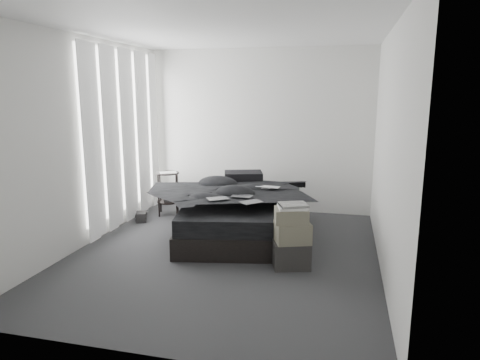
% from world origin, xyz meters
% --- Properties ---
extents(floor, '(3.60, 4.20, 0.01)m').
position_xyz_m(floor, '(0.00, 0.00, 0.00)').
color(floor, '#303032').
rests_on(floor, ground).
extents(ceiling, '(3.60, 4.20, 0.01)m').
position_xyz_m(ceiling, '(0.00, 0.00, 2.60)').
color(ceiling, white).
rests_on(ceiling, ground).
extents(wall_back, '(3.60, 0.01, 2.60)m').
position_xyz_m(wall_back, '(0.00, 2.10, 1.30)').
color(wall_back, silver).
rests_on(wall_back, ground).
extents(wall_front, '(3.60, 0.01, 2.60)m').
position_xyz_m(wall_front, '(0.00, -2.10, 1.30)').
color(wall_front, silver).
rests_on(wall_front, ground).
extents(wall_left, '(0.01, 4.20, 2.60)m').
position_xyz_m(wall_left, '(-1.80, 0.00, 1.30)').
color(wall_left, silver).
rests_on(wall_left, ground).
extents(wall_right, '(0.01, 4.20, 2.60)m').
position_xyz_m(wall_right, '(1.80, 0.00, 1.30)').
color(wall_right, silver).
rests_on(wall_right, ground).
extents(window_left, '(0.02, 2.00, 2.30)m').
position_xyz_m(window_left, '(-1.78, 0.90, 1.35)').
color(window_left, white).
rests_on(window_left, wall_left).
extents(curtain_left, '(0.06, 2.12, 2.48)m').
position_xyz_m(curtain_left, '(-1.73, 0.90, 1.28)').
color(curtain_left, white).
rests_on(curtain_left, wall_left).
extents(bed, '(1.84, 2.23, 0.27)m').
position_xyz_m(bed, '(0.01, 0.71, 0.13)').
color(bed, black).
rests_on(bed, floor).
extents(mattress, '(1.78, 2.16, 0.21)m').
position_xyz_m(mattress, '(0.01, 0.71, 0.37)').
color(mattress, black).
rests_on(mattress, bed).
extents(duvet, '(1.75, 1.94, 0.23)m').
position_xyz_m(duvet, '(0.02, 0.66, 0.60)').
color(duvet, black).
rests_on(duvet, mattress).
extents(pillow_lower, '(0.66, 0.51, 0.13)m').
position_xyz_m(pillow_lower, '(-0.18, 1.46, 0.55)').
color(pillow_lower, black).
rests_on(pillow_lower, mattress).
extents(pillow_upper, '(0.64, 0.53, 0.12)m').
position_xyz_m(pillow_upper, '(-0.11, 1.45, 0.68)').
color(pillow_upper, black).
rests_on(pillow_upper, pillow_lower).
extents(laptop, '(0.34, 0.24, 0.02)m').
position_xyz_m(laptop, '(0.36, 0.83, 0.72)').
color(laptop, silver).
rests_on(laptop, duvet).
extents(comic_a, '(0.30, 0.27, 0.01)m').
position_xyz_m(comic_a, '(-0.12, 0.15, 0.72)').
color(comic_a, black).
rests_on(comic_a, duvet).
extents(comic_b, '(0.25, 0.17, 0.01)m').
position_xyz_m(comic_b, '(0.13, 0.34, 0.72)').
color(comic_b, black).
rests_on(comic_b, duvet).
extents(comic_c, '(0.29, 0.29, 0.01)m').
position_xyz_m(comic_c, '(0.31, 0.08, 0.73)').
color(comic_c, black).
rests_on(comic_c, duvet).
extents(side_stand, '(0.46, 0.46, 0.67)m').
position_xyz_m(side_stand, '(-1.33, 1.44, 0.33)').
color(side_stand, black).
rests_on(side_stand, floor).
extents(papers, '(0.32, 0.29, 0.01)m').
position_xyz_m(papers, '(-1.32, 1.44, 0.68)').
color(papers, white).
rests_on(papers, side_stand).
extents(floor_books, '(0.22, 0.25, 0.15)m').
position_xyz_m(floor_books, '(-1.58, 0.98, 0.07)').
color(floor_books, black).
rests_on(floor_books, floor).
extents(box_lower, '(0.47, 0.41, 0.29)m').
position_xyz_m(box_lower, '(0.83, -0.20, 0.15)').
color(box_lower, black).
rests_on(box_lower, floor).
extents(box_mid, '(0.45, 0.41, 0.22)m').
position_xyz_m(box_mid, '(0.84, -0.21, 0.41)').
color(box_mid, '#63604E').
rests_on(box_mid, box_lower).
extents(box_upper, '(0.41, 0.36, 0.16)m').
position_xyz_m(box_upper, '(0.82, -0.20, 0.60)').
color(box_upper, '#63604E').
rests_on(box_upper, box_mid).
extents(art_book_white, '(0.36, 0.32, 0.03)m').
position_xyz_m(art_book_white, '(0.83, -0.20, 0.69)').
color(art_book_white, silver).
rests_on(art_book_white, box_upper).
extents(art_book_snake, '(0.36, 0.33, 0.03)m').
position_xyz_m(art_book_snake, '(0.84, -0.21, 0.72)').
color(art_book_snake, silver).
rests_on(art_book_snake, art_book_white).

